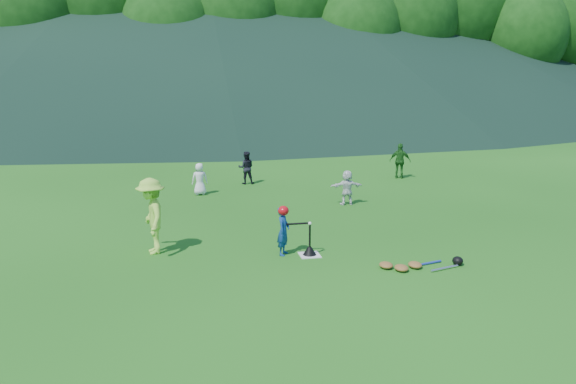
# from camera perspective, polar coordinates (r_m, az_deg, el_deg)

# --- Properties ---
(ground) EXTENTS (120.00, 120.00, 0.00)m
(ground) POSITION_cam_1_polar(r_m,az_deg,el_deg) (12.54, 2.21, -6.46)
(ground) COLOR #1B5212
(ground) RESTS_ON ground
(home_plate) EXTENTS (0.45, 0.45, 0.02)m
(home_plate) POSITION_cam_1_polar(r_m,az_deg,el_deg) (12.54, 2.21, -6.41)
(home_plate) COLOR silver
(home_plate) RESTS_ON ground
(baseball) EXTENTS (0.08, 0.08, 0.08)m
(baseball) POSITION_cam_1_polar(r_m,az_deg,el_deg) (12.32, 2.24, -3.21)
(baseball) COLOR white
(baseball) RESTS_ON batting_tee
(batter_child) EXTENTS (0.42, 0.47, 1.09)m
(batter_child) POSITION_cam_1_polar(r_m,az_deg,el_deg) (12.43, -0.47, -3.98)
(batter_child) COLOR navy
(batter_child) RESTS_ON ground
(adult_coach) EXTENTS (0.80, 1.19, 1.71)m
(adult_coach) POSITION_cam_1_polar(r_m,az_deg,el_deg) (12.82, -13.69, -2.39)
(adult_coach) COLOR #9EDD41
(adult_coach) RESTS_ON ground
(fielder_a) EXTENTS (0.52, 0.35, 1.05)m
(fielder_a) POSITION_cam_1_polar(r_m,az_deg,el_deg) (18.53, -8.96, 1.31)
(fielder_a) COLOR white
(fielder_a) RESTS_ON ground
(fielder_b) EXTENTS (0.61, 0.49, 1.17)m
(fielder_b) POSITION_cam_1_polar(r_m,az_deg,el_deg) (20.10, -4.28, 2.48)
(fielder_b) COLOR black
(fielder_b) RESTS_ON ground
(fielder_c) EXTENTS (0.84, 0.61, 1.32)m
(fielder_c) POSITION_cam_1_polar(r_m,az_deg,el_deg) (21.47, 11.32, 3.12)
(fielder_c) COLOR #1C591A
(fielder_c) RESTS_ON ground
(fielder_d) EXTENTS (0.99, 0.33, 1.06)m
(fielder_d) POSITION_cam_1_polar(r_m,az_deg,el_deg) (17.07, 6.02, 0.46)
(fielder_d) COLOR silver
(fielder_d) RESTS_ON ground
(batting_tee) EXTENTS (0.30, 0.30, 0.68)m
(batting_tee) POSITION_cam_1_polar(r_m,az_deg,el_deg) (12.50, 2.22, -5.90)
(batting_tee) COLOR black
(batting_tee) RESTS_ON home_plate
(batter_gear) EXTENTS (0.73, 0.26, 0.45)m
(batter_gear) POSITION_cam_1_polar(r_m,az_deg,el_deg) (12.32, -0.36, -2.02)
(batter_gear) COLOR #B20B12
(batter_gear) RESTS_ON ground
(equipment_pile) EXTENTS (1.80, 0.62, 0.19)m
(equipment_pile) POSITION_cam_1_polar(r_m,az_deg,el_deg) (12.05, 12.81, -7.23)
(equipment_pile) COLOR olive
(equipment_pile) RESTS_ON ground
(outfield_fence) EXTENTS (70.07, 0.08, 1.33)m
(outfield_fence) POSITION_cam_1_polar(r_m,az_deg,el_deg) (39.78, -7.14, 7.54)
(outfield_fence) COLOR gray
(outfield_fence) RESTS_ON ground
(tree_line) EXTENTS (70.04, 11.40, 14.82)m
(tree_line) POSITION_cam_1_polar(r_m,az_deg,el_deg) (45.65, -7.69, 17.59)
(tree_line) COLOR #382314
(tree_line) RESTS_ON ground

